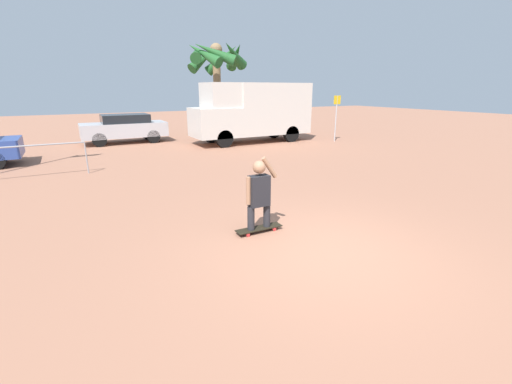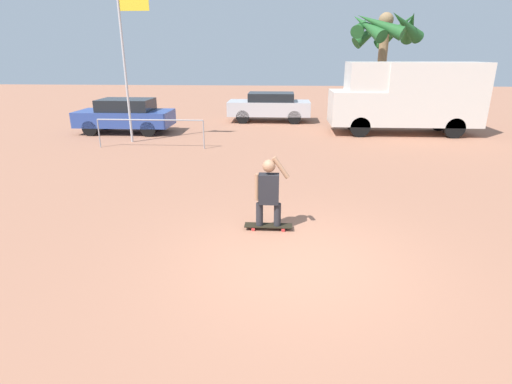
{
  "view_description": "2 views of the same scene",
  "coord_description": "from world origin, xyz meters",
  "px_view_note": "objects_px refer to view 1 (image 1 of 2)",
  "views": [
    {
      "loc": [
        -3.65,
        -4.14,
        2.73
      ],
      "look_at": [
        -0.2,
        2.13,
        0.56
      ],
      "focal_mm": 24.0,
      "sensor_mm": 36.0,
      "label": 1
    },
    {
      "loc": [
        -0.36,
        -6.0,
        3.33
      ],
      "look_at": [
        -0.84,
        1.66,
        0.67
      ],
      "focal_mm": 28.0,
      "sensor_mm": 36.0,
      "label": 2
    }
  ],
  "objects_px": {
    "parked_car_silver": "(124,128)",
    "street_sign": "(336,112)",
    "palm_tree_near_van": "(216,60)",
    "camper_van": "(254,110)",
    "skateboard": "(259,228)",
    "person_skateboarder": "(259,191)"
  },
  "relations": [
    {
      "from": "skateboard",
      "to": "person_skateboarder",
      "type": "distance_m",
      "value": 0.77
    },
    {
      "from": "person_skateboarder",
      "to": "camper_van",
      "type": "distance_m",
      "value": 12.04
    },
    {
      "from": "camper_van",
      "to": "palm_tree_near_van",
      "type": "height_order",
      "value": "palm_tree_near_van"
    },
    {
      "from": "skateboard",
      "to": "palm_tree_near_van",
      "type": "bearing_deg",
      "value": 70.17
    },
    {
      "from": "skateboard",
      "to": "parked_car_silver",
      "type": "relative_size",
      "value": 0.23
    },
    {
      "from": "skateboard",
      "to": "street_sign",
      "type": "relative_size",
      "value": 0.4
    },
    {
      "from": "skateboard",
      "to": "person_skateboarder",
      "type": "relative_size",
      "value": 0.67
    },
    {
      "from": "parked_car_silver",
      "to": "street_sign",
      "type": "bearing_deg",
      "value": -26.27
    },
    {
      "from": "camper_van",
      "to": "parked_car_silver",
      "type": "xyz_separation_m",
      "value": [
        -6.04,
        2.99,
        -0.86
      ]
    },
    {
      "from": "person_skateboarder",
      "to": "parked_car_silver",
      "type": "distance_m",
      "value": 13.61
    },
    {
      "from": "camper_van",
      "to": "palm_tree_near_van",
      "type": "distance_m",
      "value": 5.02
    },
    {
      "from": "palm_tree_near_van",
      "to": "street_sign",
      "type": "distance_m",
      "value": 7.96
    },
    {
      "from": "camper_van",
      "to": "street_sign",
      "type": "xyz_separation_m",
      "value": [
        3.92,
        -1.92,
        -0.11
      ]
    },
    {
      "from": "person_skateboarder",
      "to": "skateboard",
      "type": "bearing_deg",
      "value": -0.0
    },
    {
      "from": "palm_tree_near_van",
      "to": "street_sign",
      "type": "bearing_deg",
      "value": -55.49
    },
    {
      "from": "skateboard",
      "to": "parked_car_silver",
      "type": "bearing_deg",
      "value": 91.76
    },
    {
      "from": "person_skateboarder",
      "to": "camper_van",
      "type": "bearing_deg",
      "value": 62.06
    },
    {
      "from": "palm_tree_near_van",
      "to": "street_sign",
      "type": "xyz_separation_m",
      "value": [
        4.21,
        -6.12,
        -2.85
      ]
    },
    {
      "from": "camper_van",
      "to": "street_sign",
      "type": "bearing_deg",
      "value": -26.12
    },
    {
      "from": "street_sign",
      "to": "palm_tree_near_van",
      "type": "bearing_deg",
      "value": 124.51
    },
    {
      "from": "person_skateboarder",
      "to": "street_sign",
      "type": "bearing_deg",
      "value": 42.29
    },
    {
      "from": "skateboard",
      "to": "palm_tree_near_van",
      "type": "height_order",
      "value": "palm_tree_near_van"
    }
  ]
}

